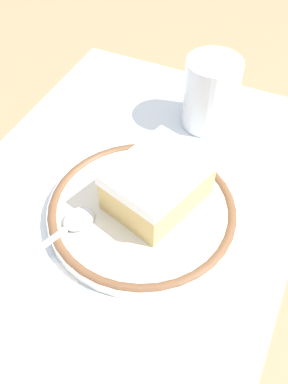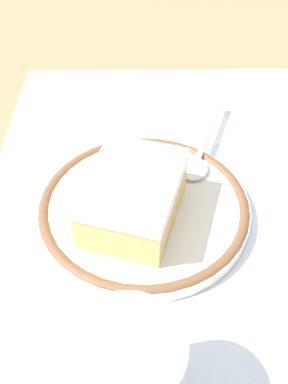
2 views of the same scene
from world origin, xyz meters
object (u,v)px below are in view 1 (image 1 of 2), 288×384
object	(u,v)px
spoon	(56,236)
cup	(210,97)
cake_slice	(158,184)
napkin	(21,308)
plate	(144,207)

from	to	relation	value
spoon	cup	world-z (taller)	cup
cake_slice	napkin	xyz separation A→B (m)	(0.16, -0.06, -0.04)
cake_slice	napkin	world-z (taller)	cake_slice
spoon	napkin	distance (m)	0.07
cup	napkin	distance (m)	0.33
cup	napkin	size ratio (longest dim) A/B	0.91
plate	cake_slice	distance (m)	0.03
spoon	napkin	world-z (taller)	spoon
plate	spoon	xyz separation A→B (m)	(0.08, -0.06, 0.01)
spoon	napkin	bearing A→B (deg)	4.73
spoon	cake_slice	bearing A→B (deg)	140.82
plate	cup	size ratio (longest dim) A/B	2.25
cake_slice	plate	bearing A→B (deg)	-40.12
cup	plate	bearing A→B (deg)	-4.15
plate	napkin	distance (m)	0.16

